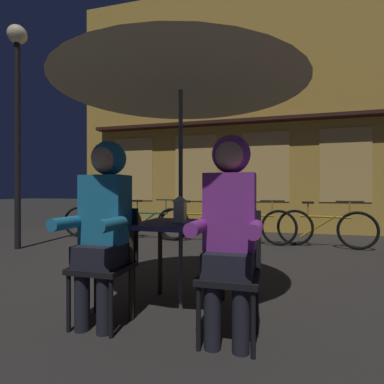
{
  "coord_description": "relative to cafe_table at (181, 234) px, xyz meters",
  "views": [
    {
      "loc": [
        0.77,
        -2.45,
        1.01
      ],
      "look_at": [
        0.0,
        0.36,
        1.0
      ],
      "focal_mm": 28.19,
      "sensor_mm": 36.0,
      "label": 1
    }
  ],
  "objects": [
    {
      "name": "street_lamp",
      "position": [
        -3.54,
        1.79,
        2.08
      ],
      "size": [
        0.32,
        0.32,
        3.88
      ],
      "color": "black",
      "rests_on": "ground_plane"
    },
    {
      "name": "lantern",
      "position": [
        -0.0,
        -0.02,
        0.22
      ],
      "size": [
        0.11,
        0.11,
        0.23
      ],
      "color": "white",
      "rests_on": "cafe_table"
    },
    {
      "name": "patio_umbrella",
      "position": [
        0.0,
        0.0,
        1.42
      ],
      "size": [
        2.1,
        2.1,
        2.31
      ],
      "color": "#4C4C51",
      "rests_on": "ground_plane"
    },
    {
      "name": "cafe_table",
      "position": [
        0.0,
        0.0,
        0.0
      ],
      "size": [
        0.72,
        0.72,
        0.74
      ],
      "color": "navy",
      "rests_on": "ground_plane"
    },
    {
      "name": "shopfront_building",
      "position": [
        0.57,
        5.4,
        2.45
      ],
      "size": [
        10.0,
        0.93,
        6.2
      ],
      "color": "gold",
      "rests_on": "ground_plane"
    },
    {
      "name": "bicycle_third",
      "position": [
        -0.68,
        3.34,
        -0.29
      ],
      "size": [
        1.68,
        0.1,
        0.84
      ],
      "color": "black",
      "rests_on": "ground_plane"
    },
    {
      "name": "bicycle_fourth",
      "position": [
        0.34,
        3.35,
        -0.29
      ],
      "size": [
        1.68,
        0.2,
        0.84
      ],
      "color": "black",
      "rests_on": "ground_plane"
    },
    {
      "name": "person_left_hooded",
      "position": [
        -0.48,
        -0.43,
        0.21
      ],
      "size": [
        0.45,
        0.56,
        1.4
      ],
      "color": "black",
      "rests_on": "ground_plane"
    },
    {
      "name": "bicycle_nearest",
      "position": [
        -2.88,
        3.38,
        -0.29
      ],
      "size": [
        1.64,
        0.45,
        0.84
      ],
      "color": "black",
      "rests_on": "ground_plane"
    },
    {
      "name": "chair_left",
      "position": [
        -0.48,
        -0.37,
        -0.15
      ],
      "size": [
        0.4,
        0.4,
        0.87
      ],
      "color": "black",
      "rests_on": "ground_plane"
    },
    {
      "name": "bicycle_second",
      "position": [
        -1.75,
        3.37,
        -0.29
      ],
      "size": [
        1.68,
        0.21,
        0.84
      ],
      "color": "black",
      "rests_on": "ground_plane"
    },
    {
      "name": "ground_plane",
      "position": [
        0.0,
        0.0,
        -0.64
      ],
      "size": [
        60.0,
        60.0,
        0.0
      ],
      "primitive_type": "plane",
      "color": "#2D2B28"
    },
    {
      "name": "person_right_hooded",
      "position": [
        0.48,
        -0.43,
        0.21
      ],
      "size": [
        0.45,
        0.56,
        1.4
      ],
      "color": "black",
      "rests_on": "ground_plane"
    },
    {
      "name": "bicycle_fifth",
      "position": [
        1.64,
        3.34,
        -0.29
      ],
      "size": [
        1.66,
        0.34,
        0.84
      ],
      "color": "black",
      "rests_on": "ground_plane"
    },
    {
      "name": "chair_right",
      "position": [
        0.48,
        -0.37,
        -0.15
      ],
      "size": [
        0.4,
        0.4,
        0.87
      ],
      "color": "black",
      "rests_on": "ground_plane"
    }
  ]
}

